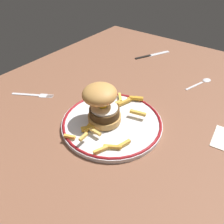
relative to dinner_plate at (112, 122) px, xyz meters
The scene contains 7 objects.
ground_plane 3.10cm from the dinner_plate, 153.23° to the left, with size 146.81×102.58×4.00cm, color brown.
dinner_plate is the anchor object (origin of this frame).
burger 6.84cm from the dinner_plate, 109.74° to the left, with size 10.69×11.40×10.83cm.
fries_pile 2.04cm from the dinner_plate, 22.77° to the left, with size 27.33×18.85×2.24cm.
fork 30.61cm from the dinner_plate, 97.31° to the left, with size 8.41×13.15×0.36cm.
knife 49.72cm from the dinner_plate, 16.95° to the left, with size 16.80×9.32×0.70cm.
spoon 41.85cm from the dinner_plate, 17.91° to the right, with size 13.16×5.78×0.90cm.
Camera 1 is at (-38.41, -30.21, 43.39)cm, focal length 36.65 mm.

